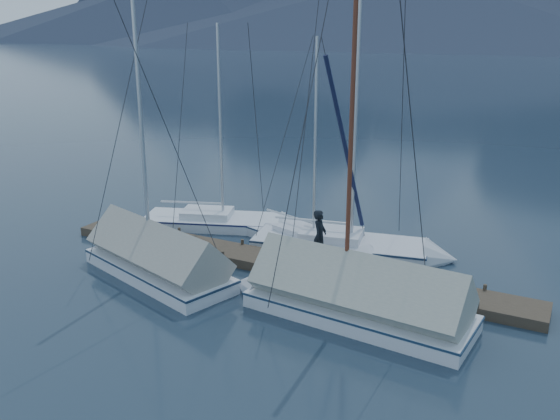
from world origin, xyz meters
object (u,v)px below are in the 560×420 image
object	(u,v)px
sailboat_covered_far	(149,259)
sailboat_covered_near	(340,298)
sailboat_open_left	(235,224)
sailboat_open_right	(365,249)
person	(320,236)
sailboat_open_mid	(323,247)

from	to	relation	value
sailboat_covered_far	sailboat_covered_near	bearing A→B (deg)	1.42
sailboat_open_left	sailboat_covered_far	bearing A→B (deg)	-91.27
sailboat_covered_far	sailboat_open_right	bearing A→B (deg)	39.97
sailboat_covered_far	person	xyz separation A→B (m)	(5.30, 2.94, 0.80)
sailboat_open_left	sailboat_covered_near	distance (m)	8.92
sailboat_open_right	sailboat_covered_near	world-z (taller)	sailboat_open_right
sailboat_open_mid	sailboat_covered_near	xyz separation A→B (m)	(2.59, -4.62, 0.35)
sailboat_open_right	sailboat_covered_far	size ratio (longest dim) A/B	1.01
sailboat_covered_near	person	distance (m)	3.45
sailboat_open_left	sailboat_open_mid	distance (m)	4.57
sailboat_open_right	person	size ratio (longest dim) A/B	5.37
sailboat_open_mid	sailboat_covered_near	bearing A→B (deg)	-60.76
sailboat_open_mid	sailboat_open_right	world-z (taller)	sailboat_open_right
sailboat_covered_near	person	xyz separation A→B (m)	(-1.92, 2.76, 0.79)
sailboat_open_right	person	distance (m)	2.70
sailboat_open_left	sailboat_covered_near	size ratio (longest dim) A/B	0.92
sailboat_open_left	sailboat_covered_far	size ratio (longest dim) A/B	0.92
sailboat_open_mid	sailboat_covered_near	world-z (taller)	sailboat_covered_near
sailboat_open_right	sailboat_covered_near	xyz separation A→B (m)	(1.00, -5.03, 0.33)
sailboat_open_right	person	bearing A→B (deg)	-112.01
sailboat_covered_far	person	distance (m)	6.11
sailboat_open_left	sailboat_covered_near	xyz separation A→B (m)	(7.09, -5.40, 0.34)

